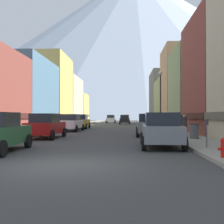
# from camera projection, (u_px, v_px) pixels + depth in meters

# --- Properties ---
(ground_plane) EXTENTS (400.00, 400.00, 0.00)m
(ground_plane) POSITION_uv_depth(u_px,v_px,m) (65.00, 165.00, 9.25)
(ground_plane) COLOR #3C3C3C
(sidewalk_left) EXTENTS (2.50, 100.00, 0.15)m
(sidewalk_left) POSITION_uv_depth(u_px,v_px,m) (74.00, 125.00, 44.54)
(sidewalk_left) COLOR gray
(sidewalk_left) RESTS_ON ground
(sidewalk_right) EXTENTS (2.50, 100.00, 0.15)m
(sidewalk_right) POSITION_uv_depth(u_px,v_px,m) (154.00, 126.00, 43.87)
(sidewalk_right) COLOR gray
(sidewalk_right) RESTS_ON ground
(storefront_left_2) EXTENTS (8.63, 11.23, 8.42)m
(storefront_left_2) POSITION_uv_depth(u_px,v_px,m) (14.00, 96.00, 34.27)
(storefront_left_2) COLOR slate
(storefront_left_2) RESTS_ON ground
(storefront_left_3) EXTENTS (7.81, 9.73, 11.20)m
(storefront_left_3) POSITION_uv_depth(u_px,v_px,m) (44.00, 92.00, 45.14)
(storefront_left_3) COLOR #D8B259
(storefront_left_3) RESTS_ON ground
(storefront_left_4) EXTENTS (8.81, 11.38, 9.18)m
(storefront_left_4) POSITION_uv_depth(u_px,v_px,m) (58.00, 101.00, 56.06)
(storefront_left_4) COLOR beige
(storefront_left_4) RESTS_ON ground
(storefront_left_5) EXTENTS (9.23, 8.82, 6.72)m
(storefront_left_5) POSITION_uv_depth(u_px,v_px,m) (68.00, 109.00, 66.62)
(storefront_left_5) COLOR #D8B259
(storefront_left_5) RESTS_ON ground
(storefront_right_2) EXTENTS (6.39, 8.89, 9.39)m
(storefront_right_2) POSITION_uv_depth(u_px,v_px,m) (199.00, 91.00, 33.18)
(storefront_right_2) COLOR #8C9966
(storefront_right_2) RESTS_ON ground
(storefront_right_3) EXTENTS (7.96, 8.45, 11.76)m
(storefront_right_3) POSITION_uv_depth(u_px,v_px,m) (189.00, 88.00, 42.17)
(storefront_right_3) COLOR tan
(storefront_right_3) RESTS_ON ground
(storefront_right_4) EXTENTS (7.49, 10.64, 8.24)m
(storefront_right_4) POSITION_uv_depth(u_px,v_px,m) (176.00, 103.00, 52.15)
(storefront_right_4) COLOR #8C9966
(storefront_right_4) RESTS_ON ground
(storefront_right_5) EXTENTS (9.75, 12.29, 11.42)m
(storefront_right_5) POSITION_uv_depth(u_px,v_px,m) (172.00, 98.00, 63.65)
(storefront_right_5) COLOR #66605B
(storefront_right_5) RESTS_ON ground
(car_left_1) EXTENTS (2.13, 4.43, 1.78)m
(car_left_1) POSITION_uv_depth(u_px,v_px,m) (46.00, 126.00, 20.27)
(car_left_1) COLOR #9E1111
(car_left_1) RESTS_ON ground
(car_left_2) EXTENTS (2.23, 4.47, 1.78)m
(car_left_2) POSITION_uv_depth(u_px,v_px,m) (71.00, 123.00, 29.34)
(car_left_2) COLOR silver
(car_left_2) RESTS_ON ground
(car_left_3) EXTENTS (2.09, 4.41, 1.78)m
(car_left_3) POSITION_uv_depth(u_px,v_px,m) (80.00, 121.00, 35.37)
(car_left_3) COLOR #B28419
(car_left_3) RESTS_ON ground
(car_right_0) EXTENTS (2.19, 4.46, 1.78)m
(car_right_0) POSITION_uv_depth(u_px,v_px,m) (161.00, 130.00, 14.48)
(car_right_0) COLOR slate
(car_right_0) RESTS_ON ground
(car_right_1) EXTENTS (2.17, 4.45, 1.78)m
(car_right_1) POSITION_uv_depth(u_px,v_px,m) (149.00, 125.00, 22.50)
(car_right_1) COLOR slate
(car_right_1) RESTS_ON ground
(car_driving_0) EXTENTS (2.06, 4.40, 1.78)m
(car_driving_0) POSITION_uv_depth(u_px,v_px,m) (125.00, 119.00, 54.12)
(car_driving_0) COLOR black
(car_driving_0) RESTS_ON ground
(car_driving_1) EXTENTS (2.06, 4.40, 1.78)m
(car_driving_1) POSITION_uv_depth(u_px,v_px,m) (111.00, 119.00, 63.44)
(car_driving_1) COLOR silver
(car_driving_1) RESTS_ON ground
(fire_hydrant_near) EXTENTS (0.40, 0.22, 0.70)m
(fire_hydrant_near) POSITION_uv_depth(u_px,v_px,m) (224.00, 147.00, 9.94)
(fire_hydrant_near) COLOR red
(fire_hydrant_near) RESTS_ON sidewalk_right
(parking_meter_near) EXTENTS (0.14, 0.10, 1.33)m
(parking_meter_near) POSITION_uv_depth(u_px,v_px,m) (207.00, 129.00, 13.11)
(parking_meter_near) COLOR #595960
(parking_meter_near) RESTS_ON sidewalk_right
(trash_bin_right) EXTENTS (0.59, 0.59, 0.98)m
(trash_bin_right) POSITION_uv_depth(u_px,v_px,m) (194.00, 131.00, 18.09)
(trash_bin_right) COLOR #4C5156
(trash_bin_right) RESTS_ON sidewalk_right
(potted_plant_0) EXTENTS (0.48, 0.48, 0.86)m
(potted_plant_0) POSITION_uv_depth(u_px,v_px,m) (5.00, 130.00, 20.84)
(potted_plant_0) COLOR #4C4C51
(potted_plant_0) RESTS_ON sidewalk_left
(pedestrian_0) EXTENTS (0.36, 0.36, 1.74)m
(pedestrian_0) POSITION_uv_depth(u_px,v_px,m) (180.00, 124.00, 22.20)
(pedestrian_0) COLOR #333338
(pedestrian_0) RESTS_ON sidewalk_right
(pedestrian_1) EXTENTS (0.36, 0.36, 1.67)m
(pedestrian_1) POSITION_uv_depth(u_px,v_px,m) (165.00, 122.00, 30.89)
(pedestrian_1) COLOR brown
(pedestrian_1) RESTS_ON sidewalk_right
(pedestrian_2) EXTENTS (0.36, 0.36, 1.57)m
(pedestrian_2) POSITION_uv_depth(u_px,v_px,m) (184.00, 126.00, 20.64)
(pedestrian_2) COLOR #333338
(pedestrian_2) RESTS_ON sidewalk_right
(streetlamp_right) EXTENTS (0.36, 0.36, 5.86)m
(streetlamp_right) POSITION_uv_depth(u_px,v_px,m) (161.00, 92.00, 27.76)
(streetlamp_right) COLOR black
(streetlamp_right) RESTS_ON sidewalk_right
(mountain_backdrop) EXTENTS (348.12, 348.12, 139.15)m
(mountain_backdrop) POSITION_uv_depth(u_px,v_px,m) (134.00, 44.00, 269.25)
(mountain_backdrop) COLOR silver
(mountain_backdrop) RESTS_ON ground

